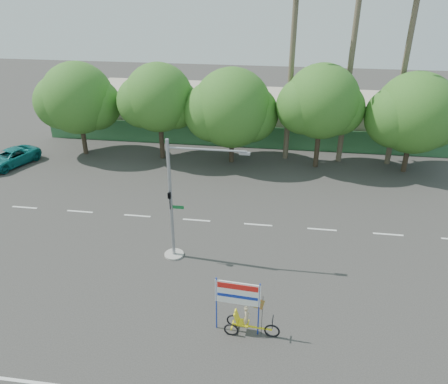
# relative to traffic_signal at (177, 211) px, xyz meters

# --- Properties ---
(ground) EXTENTS (120.00, 120.00, 0.00)m
(ground) POSITION_rel_traffic_signal_xyz_m (2.20, -3.98, -2.92)
(ground) COLOR #33302D
(ground) RESTS_ON ground
(fence) EXTENTS (38.00, 0.08, 2.00)m
(fence) POSITION_rel_traffic_signal_xyz_m (2.20, 17.52, -1.92)
(fence) COLOR #336B3D
(fence) RESTS_ON ground
(building_left) EXTENTS (12.00, 8.00, 4.00)m
(building_left) POSITION_rel_traffic_signal_xyz_m (-7.80, 22.02, -0.92)
(building_left) COLOR #BEAE97
(building_left) RESTS_ON ground
(building_right) EXTENTS (14.00, 8.00, 3.60)m
(building_right) POSITION_rel_traffic_signal_xyz_m (10.20, 22.02, -1.12)
(building_right) COLOR #BEAE97
(building_right) RESTS_ON ground
(tree_far_left) EXTENTS (7.14, 6.00, 7.96)m
(tree_far_left) POSITION_rel_traffic_signal_xyz_m (-11.85, 14.02, 1.84)
(tree_far_left) COLOR #473828
(tree_far_left) RESTS_ON ground
(tree_left) EXTENTS (6.66, 5.60, 8.07)m
(tree_left) POSITION_rel_traffic_signal_xyz_m (-4.85, 14.02, 2.14)
(tree_left) COLOR #473828
(tree_left) RESTS_ON ground
(tree_center) EXTENTS (7.62, 6.40, 7.85)m
(tree_center) POSITION_rel_traffic_signal_xyz_m (1.14, 14.02, 1.55)
(tree_center) COLOR #473828
(tree_center) RESTS_ON ground
(tree_right) EXTENTS (6.90, 5.80, 8.36)m
(tree_right) POSITION_rel_traffic_signal_xyz_m (8.15, 14.02, 2.32)
(tree_right) COLOR #473828
(tree_right) RESTS_ON ground
(tree_far_right) EXTENTS (7.38, 6.20, 7.94)m
(tree_far_right) POSITION_rel_traffic_signal_xyz_m (15.15, 14.02, 1.73)
(tree_far_right) COLOR #473828
(tree_far_right) RESTS_ON ground
(palm_tall) EXTENTS (3.73, 3.79, 17.45)m
(palm_tall) POSITION_rel_traffic_signal_xyz_m (10.20, 15.52, 7.55)
(palm_tall) COLOR #70604C
(palm_tall) RESTS_ON ground
(palm_mid) EXTENTS (3.73, 3.79, 15.45)m
(palm_mid) POSITION_rel_traffic_signal_xyz_m (14.20, 15.52, 6.48)
(palm_mid) COLOR #70604C
(palm_mid) RESTS_ON ground
(palm_short) EXTENTS (3.73, 3.79, 14.45)m
(palm_short) POSITION_rel_traffic_signal_xyz_m (5.70, 15.52, 5.94)
(palm_short) COLOR #70604C
(palm_short) RESTS_ON ground
(traffic_signal) EXTENTS (4.72, 1.10, 7.00)m
(traffic_signal) POSITION_rel_traffic_signal_xyz_m (0.00, 0.00, 0.00)
(traffic_signal) COLOR gray
(traffic_signal) RESTS_ON ground
(trike_billboard) EXTENTS (2.91, 0.72, 2.86)m
(trike_billboard) POSITION_rel_traffic_signal_xyz_m (4.20, -5.31, -1.77)
(trike_billboard) COLOR black
(trike_billboard) RESTS_ON ground
(pickup_truck) EXTENTS (3.84, 5.35, 1.35)m
(pickup_truck) POSITION_rel_traffic_signal_xyz_m (-16.79, 10.60, -2.24)
(pickup_truck) COLOR #0F6968
(pickup_truck) RESTS_ON ground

